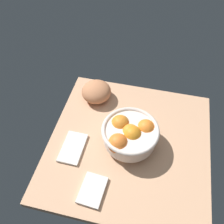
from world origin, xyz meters
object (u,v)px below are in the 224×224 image
at_px(napkin_spare, 92,190).
at_px(napkin_folded, 73,148).
at_px(bread_loaf, 96,92).
at_px(fruit_bowl, 130,135).

bearing_deg(napkin_spare, napkin_folded, 39.74).
height_order(napkin_folded, napkin_spare, napkin_spare).
bearing_deg(napkin_folded, bread_loaf, -4.11).
bearing_deg(fruit_bowl, bread_loaf, 42.17).
relative_size(napkin_folded, napkin_spare, 1.22).
bearing_deg(napkin_folded, napkin_spare, -140.26).
relative_size(bread_loaf, napkin_spare, 1.14).
xyz_separation_m(bread_loaf, napkin_folded, (-0.28, 0.02, -0.04)).
bearing_deg(napkin_spare, bread_loaf, 13.34).
relative_size(fruit_bowl, napkin_folded, 1.55).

